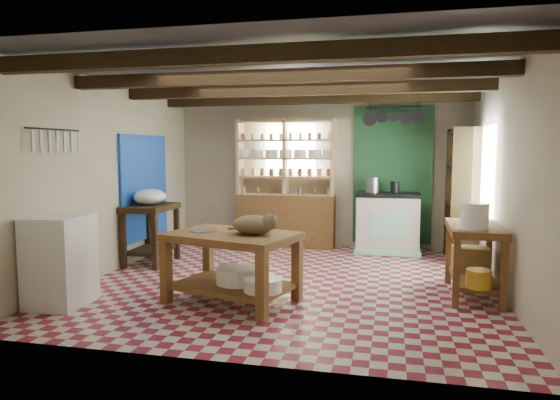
% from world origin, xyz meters
% --- Properties ---
extents(floor, '(5.00, 5.00, 0.02)m').
position_xyz_m(floor, '(0.00, 0.00, -0.01)').
color(floor, maroon).
rests_on(floor, ground).
extents(ceiling, '(5.00, 5.00, 0.02)m').
position_xyz_m(ceiling, '(0.00, 0.00, 2.60)').
color(ceiling, '#504F55').
rests_on(ceiling, wall_back).
extents(wall_back, '(5.00, 0.04, 2.60)m').
position_xyz_m(wall_back, '(0.00, 2.50, 1.30)').
color(wall_back, '#BAB196').
rests_on(wall_back, floor).
extents(wall_front, '(5.00, 0.04, 2.60)m').
position_xyz_m(wall_front, '(0.00, -2.50, 1.30)').
color(wall_front, '#BAB196').
rests_on(wall_front, floor).
extents(wall_left, '(0.04, 5.00, 2.60)m').
position_xyz_m(wall_left, '(-2.50, 0.00, 1.30)').
color(wall_left, '#BAB196').
rests_on(wall_left, floor).
extents(wall_right, '(0.04, 5.00, 2.60)m').
position_xyz_m(wall_right, '(2.50, 0.00, 1.30)').
color(wall_right, '#BAB196').
rests_on(wall_right, floor).
extents(ceiling_beams, '(5.00, 3.80, 0.15)m').
position_xyz_m(ceiling_beams, '(0.00, 0.00, 2.48)').
color(ceiling_beams, '#2F2010').
rests_on(ceiling_beams, ceiling).
extents(blue_wall_patch, '(0.04, 1.40, 1.60)m').
position_xyz_m(blue_wall_patch, '(-2.47, 0.90, 1.10)').
color(blue_wall_patch, blue).
rests_on(blue_wall_patch, wall_left).
extents(green_wall_patch, '(1.30, 0.04, 2.30)m').
position_xyz_m(green_wall_patch, '(1.25, 2.47, 1.25)').
color(green_wall_patch, '#20512C').
rests_on(green_wall_patch, wall_back).
extents(window_back, '(0.90, 0.02, 0.80)m').
position_xyz_m(window_back, '(-0.50, 2.48, 1.70)').
color(window_back, silver).
rests_on(window_back, wall_back).
extents(window_right, '(0.02, 1.30, 1.20)m').
position_xyz_m(window_right, '(2.48, 1.00, 1.40)').
color(window_right, silver).
rests_on(window_right, wall_right).
extents(utensil_rail, '(0.06, 0.90, 0.28)m').
position_xyz_m(utensil_rail, '(-2.44, -1.20, 1.78)').
color(utensil_rail, black).
rests_on(utensil_rail, wall_left).
extents(pot_rack, '(0.86, 0.12, 0.36)m').
position_xyz_m(pot_rack, '(1.25, 2.05, 2.18)').
color(pot_rack, black).
rests_on(pot_rack, ceiling).
extents(shelving_unit, '(1.70, 0.34, 2.20)m').
position_xyz_m(shelving_unit, '(-0.55, 2.31, 1.10)').
color(shelving_unit, '#DCAD7F').
rests_on(shelving_unit, floor).
extents(tall_rack, '(0.40, 0.86, 2.00)m').
position_xyz_m(tall_rack, '(2.28, 1.80, 1.00)').
color(tall_rack, '#2F2010').
rests_on(tall_rack, floor).
extents(work_table, '(1.55, 1.24, 0.77)m').
position_xyz_m(work_table, '(-0.45, -0.98, 0.38)').
color(work_table, brown).
rests_on(work_table, floor).
extents(stove, '(1.01, 0.68, 0.98)m').
position_xyz_m(stove, '(1.19, 2.15, 0.49)').
color(stove, beige).
rests_on(stove, floor).
extents(prep_table, '(0.61, 0.87, 0.87)m').
position_xyz_m(prep_table, '(-2.20, 0.55, 0.44)').
color(prep_table, '#2F2010').
rests_on(prep_table, floor).
extents(white_cabinet, '(0.58, 0.68, 0.97)m').
position_xyz_m(white_cabinet, '(-2.22, -1.48, 0.49)').
color(white_cabinet, white).
rests_on(white_cabinet, floor).
extents(right_counter, '(0.61, 1.17, 0.82)m').
position_xyz_m(right_counter, '(2.18, -0.16, 0.41)').
color(right_counter, brown).
rests_on(right_counter, floor).
extents(cat, '(0.49, 0.39, 0.21)m').
position_xyz_m(cat, '(-0.19, -1.00, 0.87)').
color(cat, olive).
rests_on(cat, work_table).
extents(steel_tray, '(0.38, 0.38, 0.02)m').
position_xyz_m(steel_tray, '(-0.80, -0.93, 0.78)').
color(steel_tray, '#A7A6AD').
rests_on(steel_tray, work_table).
extents(basin_large, '(0.62, 0.62, 0.17)m').
position_xyz_m(basin_large, '(-0.38, -0.95, 0.29)').
color(basin_large, white).
rests_on(basin_large, work_table).
extents(basin_small, '(0.50, 0.50, 0.14)m').
position_xyz_m(basin_small, '(-0.04, -1.20, 0.27)').
color(basin_small, white).
rests_on(basin_small, work_table).
extents(kettle_left, '(0.21, 0.21, 0.25)m').
position_xyz_m(kettle_left, '(0.94, 2.15, 1.10)').
color(kettle_left, '#A7A6AD').
rests_on(kettle_left, stove).
extents(kettle_right, '(0.15, 0.15, 0.18)m').
position_xyz_m(kettle_right, '(1.29, 2.15, 1.07)').
color(kettle_right, black).
rests_on(kettle_right, stove).
extents(enamel_bowl, '(0.48, 0.48, 0.23)m').
position_xyz_m(enamel_bowl, '(-2.20, 0.55, 0.99)').
color(enamel_bowl, white).
rests_on(enamel_bowl, prep_table).
extents(white_bucket, '(0.29, 0.29, 0.29)m').
position_xyz_m(white_bucket, '(2.12, -0.51, 0.97)').
color(white_bucket, white).
rests_on(white_bucket, right_counter).
extents(wicker_basket, '(0.43, 0.34, 0.29)m').
position_xyz_m(wicker_basket, '(2.19, 0.14, 0.36)').
color(wicker_basket, '#A07C40').
rests_on(wicker_basket, right_counter).
extents(yellow_tub, '(0.27, 0.27, 0.19)m').
position_xyz_m(yellow_tub, '(2.17, -0.61, 0.32)').
color(yellow_tub, gold).
rests_on(yellow_tub, right_counter).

